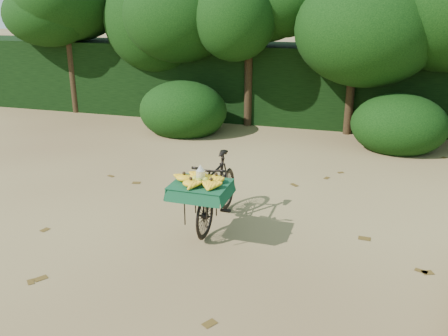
% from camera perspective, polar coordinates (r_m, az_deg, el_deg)
% --- Properties ---
extents(ground, '(80.00, 80.00, 0.00)m').
position_cam_1_polar(ground, '(5.99, 6.91, -8.22)').
color(ground, tan).
rests_on(ground, ground).
extents(vendor_bicycle, '(0.67, 1.65, 0.93)m').
position_cam_1_polar(vendor_bicycle, '(6.11, -0.92, -2.63)').
color(vendor_bicycle, black).
rests_on(vendor_bicycle, ground).
extents(hedge_backdrop, '(26.00, 1.80, 1.80)m').
position_cam_1_polar(hedge_backdrop, '(11.73, 12.73, 9.74)').
color(hedge_backdrop, black).
rests_on(hedge_backdrop, ground).
extents(tree_row, '(14.50, 2.00, 4.00)m').
position_cam_1_polar(tree_row, '(10.88, 9.27, 15.08)').
color(tree_row, black).
rests_on(tree_row, ground).
extents(bush_clumps, '(8.80, 1.70, 0.90)m').
position_cam_1_polar(bush_clumps, '(9.83, 14.45, 5.13)').
color(bush_clumps, black).
rests_on(bush_clumps, ground).
extents(leaf_litter, '(7.00, 7.30, 0.01)m').
position_cam_1_polar(leaf_litter, '(6.57, 7.94, -5.65)').
color(leaf_litter, '#4F3815').
rests_on(leaf_litter, ground).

